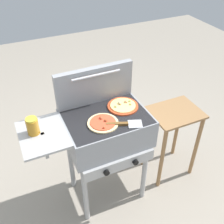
# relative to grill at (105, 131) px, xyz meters

# --- Properties ---
(ground_plane) EXTENTS (8.00, 8.00, 0.00)m
(ground_plane) POSITION_rel_grill_xyz_m (0.01, 0.00, -0.76)
(ground_plane) COLOR gray
(grill) EXTENTS (0.96, 0.53, 0.90)m
(grill) POSITION_rel_grill_xyz_m (0.00, 0.00, 0.00)
(grill) COLOR gray
(grill) RESTS_ON ground_plane
(grill_lid_open) EXTENTS (0.63, 0.08, 0.30)m
(grill_lid_open) POSITION_rel_grill_xyz_m (0.01, 0.22, 0.30)
(grill_lid_open) COLOR gray
(grill_lid_open) RESTS_ON grill
(pizza_pepperoni) EXTENTS (0.23, 0.23, 0.03)m
(pizza_pepperoni) POSITION_rel_grill_xyz_m (-0.04, -0.07, 0.15)
(pizza_pepperoni) COLOR beige
(pizza_pepperoni) RESTS_ON grill
(pizza_cheese) EXTENTS (0.24, 0.24, 0.04)m
(pizza_cheese) POSITION_rel_grill_xyz_m (0.18, 0.06, 0.15)
(pizza_cheese) COLOR #C64723
(pizza_cheese) RESTS_ON grill
(sauce_jar) EXTENTS (0.08, 0.08, 0.13)m
(sauce_jar) POSITION_rel_grill_xyz_m (-0.52, 0.03, 0.21)
(sauce_jar) COLOR #B77A1E
(sauce_jar) RESTS_ON grill
(spatula) EXTENTS (0.26, 0.15, 0.02)m
(spatula) POSITION_rel_grill_xyz_m (0.09, -0.15, 0.15)
(spatula) COLOR #B7BABF
(spatula) RESTS_ON grill
(prep_table) EXTENTS (0.44, 0.36, 0.73)m
(prep_table) POSITION_rel_grill_xyz_m (0.67, 0.00, -0.23)
(prep_table) COLOR olive
(prep_table) RESTS_ON ground_plane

